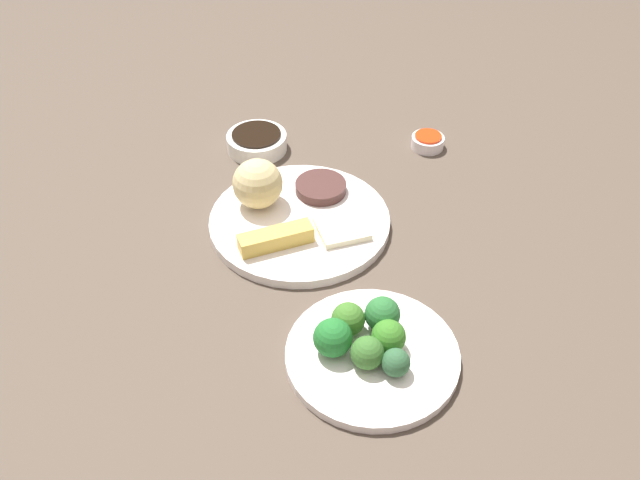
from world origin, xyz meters
TOP-DOWN VIEW (x-y plane):
  - tabletop at (0.00, 0.00)m, footprint 2.20×2.20m
  - main_plate at (0.01, -0.00)m, footprint 0.30×0.30m
  - rice_scoop at (0.08, -0.05)m, footprint 0.08×0.08m
  - spring_roll at (0.06, 0.06)m, footprint 0.12×0.06m
  - crab_rangoon_wonton at (-0.05, 0.04)m, footprint 0.09×0.09m
  - stir_fry_heap at (-0.03, -0.07)m, footprint 0.09×0.09m
  - broccoli_plate at (-0.05, 0.29)m, footprint 0.23×0.23m
  - broccoli_floret_0 at (-0.04, 0.31)m, footprint 0.04×0.04m
  - broccoli_floret_1 at (-0.07, 0.28)m, footprint 0.05×0.05m
  - broccoli_floret_2 at (-0.00, 0.28)m, footprint 0.05×0.05m
  - broccoli_floret_3 at (-0.07, 0.25)m, footprint 0.05×0.05m
  - broccoli_floret_4 at (-0.07, 0.32)m, footprint 0.04×0.04m
  - broccoli_floret_5 at (-0.03, 0.25)m, footprint 0.05×0.05m
  - soy_sauce_bowl at (0.07, -0.23)m, footprint 0.11×0.11m
  - soy_sauce_bowl_liquid at (0.07, -0.23)m, footprint 0.09×0.09m
  - sauce_ramekin_sweet_and_sour at (-0.25, -0.19)m, footprint 0.06×0.06m
  - sauce_ramekin_sweet_and_sour_liquid at (-0.25, -0.19)m, footprint 0.05×0.05m

SIDE VIEW (x-z plane):
  - tabletop at x=0.00m, z-range 0.00..0.02m
  - broccoli_plate at x=-0.05m, z-range 0.02..0.03m
  - main_plate at x=0.01m, z-range 0.02..0.04m
  - sauce_ramekin_sweet_and_sour at x=-0.25m, z-range 0.02..0.04m
  - soy_sauce_bowl at x=0.07m, z-range 0.02..0.05m
  - crab_rangoon_wonton at x=-0.05m, z-range 0.04..0.05m
  - sauce_ramekin_sweet_and_sour_liquid at x=-0.25m, z-range 0.04..0.05m
  - stir_fry_heap at x=-0.03m, z-range 0.04..0.05m
  - spring_roll at x=0.06m, z-range 0.04..0.06m
  - broccoli_floret_4 at x=-0.07m, z-range 0.03..0.07m
  - soy_sauce_bowl_liquid at x=0.07m, z-range 0.05..0.06m
  - broccoli_floret_0 at x=-0.04m, z-range 0.03..0.08m
  - broccoli_floret_5 at x=-0.03m, z-range 0.03..0.08m
  - broccoli_floret_1 at x=-0.07m, z-range 0.03..0.08m
  - broccoli_floret_3 at x=-0.07m, z-range 0.03..0.08m
  - broccoli_floret_2 at x=0.00m, z-range 0.03..0.09m
  - rice_scoop at x=0.08m, z-range 0.04..0.12m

